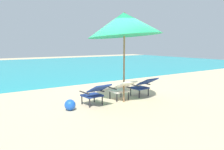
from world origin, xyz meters
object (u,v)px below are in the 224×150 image
lounge_chair_left (95,92)px  lounge_chair_center (122,88)px  lounge_chair_right (143,85)px  beach_umbrella_center (124,24)px  beach_ball (70,105)px

lounge_chair_left → lounge_chair_center: bearing=2.9°
lounge_chair_center → lounge_chair_right: (0.90, 0.02, 0.00)m
lounge_chair_left → lounge_chair_center: size_ratio=1.03×
beach_umbrella_center → beach_ball: 2.79m
lounge_chair_right → beach_ball: 2.68m
lounge_chair_center → beach_ball: 1.78m
lounge_chair_right → beach_umbrella_center: beach_umbrella_center is taller
beach_ball → lounge_chair_center: bearing=1.2°
lounge_chair_center → beach_umbrella_center: bearing=-109.0°
lounge_chair_center → beach_ball: lounge_chair_center is taller
lounge_chair_center → lounge_chair_right: 0.90m
lounge_chair_right → beach_ball: lounge_chair_right is taller
lounge_chair_left → beach_umbrella_center: size_ratio=0.29×
lounge_chair_left → lounge_chair_right: 1.89m
beach_umbrella_center → beach_ball: bearing=175.8°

